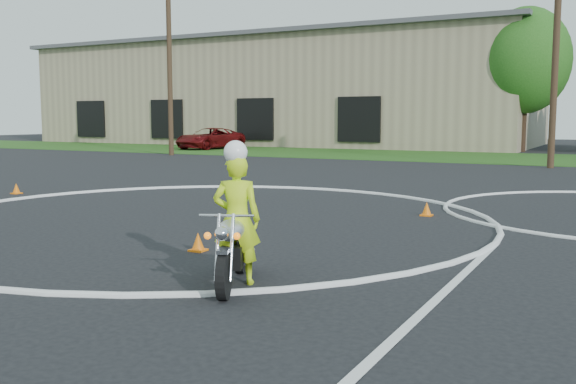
% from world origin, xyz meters
% --- Properties ---
extents(ground, '(120.00, 120.00, 0.00)m').
position_xyz_m(ground, '(0.00, 0.00, 0.00)').
color(ground, black).
rests_on(ground, ground).
extents(grass_strip, '(120.00, 10.00, 0.02)m').
position_xyz_m(grass_strip, '(0.00, 27.00, 0.01)').
color(grass_strip, '#1E4714').
rests_on(grass_strip, ground).
extents(course_markings, '(19.05, 19.05, 0.12)m').
position_xyz_m(course_markings, '(2.17, 4.35, 0.01)').
color(course_markings, silver).
rests_on(course_markings, ground).
extents(primary_motorcycle, '(0.92, 1.76, 0.99)m').
position_xyz_m(primary_motorcycle, '(3.56, -1.30, 0.48)').
color(primary_motorcycle, black).
rests_on(primary_motorcycle, ground).
extents(rider_primary_grp, '(0.71, 0.61, 1.83)m').
position_xyz_m(rider_primary_grp, '(3.55, -1.17, 0.88)').
color(rider_primary_grp, '#C8EF19').
rests_on(rider_primary_grp, ground).
extents(pickup_grp, '(3.09, 5.42, 1.42)m').
position_xyz_m(pickup_grp, '(-17.12, 27.85, 0.71)').
color(pickup_grp, '#5A0A0C').
rests_on(pickup_grp, ground).
extents(traffic_cones, '(23.13, 8.55, 0.30)m').
position_xyz_m(traffic_cones, '(4.76, 4.68, 0.14)').
color(traffic_cones, orange).
rests_on(traffic_cones, ground).
extents(warehouse, '(41.00, 17.00, 8.30)m').
position_xyz_m(warehouse, '(-18.00, 39.99, 4.16)').
color(warehouse, tan).
rests_on(warehouse, ground).
extents(utility_poles, '(41.60, 1.12, 10.00)m').
position_xyz_m(utility_poles, '(5.00, 21.00, 5.20)').
color(utility_poles, '#473321').
rests_on(utility_poles, ground).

